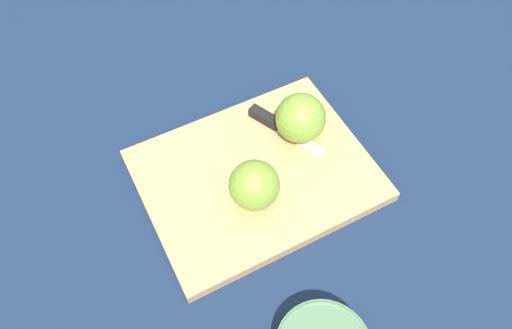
# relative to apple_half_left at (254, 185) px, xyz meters

# --- Properties ---
(ground_plane) EXTENTS (4.00, 4.00, 0.00)m
(ground_plane) POSITION_rel_apple_half_left_xyz_m (0.03, 0.04, -0.06)
(ground_plane) COLOR #14233D
(cutting_board) EXTENTS (0.37, 0.31, 0.02)m
(cutting_board) POSITION_rel_apple_half_left_xyz_m (0.03, 0.04, -0.05)
(cutting_board) COLOR tan
(cutting_board) RESTS_ON ground_plane
(apple_half_left) EXTENTS (0.07, 0.07, 0.07)m
(apple_half_left) POSITION_rel_apple_half_left_xyz_m (0.00, 0.00, 0.00)
(apple_half_left) COLOR olive
(apple_half_left) RESTS_ON cutting_board
(apple_half_right) EXTENTS (0.08, 0.08, 0.08)m
(apple_half_right) POSITION_rel_apple_half_left_xyz_m (0.13, 0.06, 0.00)
(apple_half_right) COLOR olive
(apple_half_right) RESTS_ON cutting_board
(knife) EXTENTS (0.06, 0.14, 0.02)m
(knife) POSITION_rel_apple_half_left_xyz_m (0.10, 0.10, -0.03)
(knife) COLOR silver
(knife) RESTS_ON cutting_board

